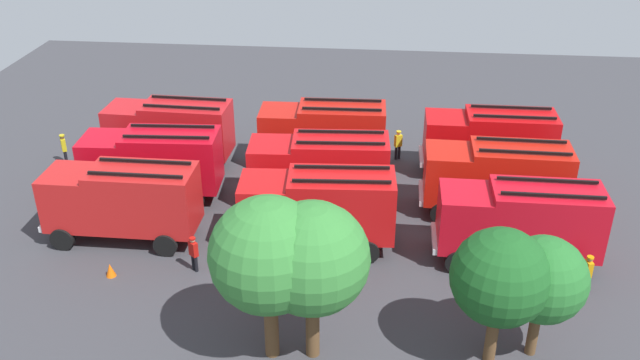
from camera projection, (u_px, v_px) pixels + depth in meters
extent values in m
plane|color=#38383D|center=(320.00, 204.00, 35.77)|extent=(54.70, 54.70, 0.00)
cube|color=red|center=(444.00, 138.00, 37.98)|extent=(2.20, 2.50, 2.60)
cube|color=#8C9EAD|center=(426.00, 133.00, 37.93)|extent=(0.08, 2.13, 1.46)
cube|color=red|center=(509.00, 139.00, 37.61)|extent=(4.80, 2.51, 2.90)
cube|color=black|center=(515.00, 117.00, 36.27)|extent=(4.32, 0.13, 0.12)
cube|color=black|center=(511.00, 107.00, 37.48)|extent=(4.32, 0.13, 0.12)
cube|color=silver|center=(421.00, 156.00, 38.63)|extent=(0.20, 2.38, 0.28)
cylinder|color=black|center=(440.00, 173.00, 37.67)|extent=(1.10, 0.35, 1.10)
cylinder|color=black|center=(437.00, 154.00, 39.78)|extent=(1.10, 0.35, 1.10)
cylinder|color=black|center=(531.00, 177.00, 37.24)|extent=(1.10, 0.35, 1.10)
cylinder|color=black|center=(524.00, 158.00, 39.35)|extent=(1.10, 0.35, 1.10)
cube|color=red|center=(280.00, 131.00, 38.87)|extent=(2.27, 2.56, 2.60)
cube|color=#8C9EAD|center=(261.00, 126.00, 38.79)|extent=(0.14, 2.13, 1.46)
cube|color=red|center=(342.00, 131.00, 38.58)|extent=(4.87, 2.63, 2.90)
cube|color=black|center=(342.00, 109.00, 37.24)|extent=(4.32, 0.24, 0.12)
cube|color=black|center=(343.00, 100.00, 38.46)|extent=(4.32, 0.24, 0.12)
cube|color=silver|center=(260.00, 149.00, 39.48)|extent=(0.26, 2.38, 0.28)
cylinder|color=black|center=(275.00, 165.00, 38.54)|extent=(1.11, 0.38, 1.10)
cylinder|color=black|center=(280.00, 147.00, 40.66)|extent=(1.11, 0.38, 1.10)
cylinder|color=black|center=(362.00, 168.00, 38.24)|extent=(1.11, 0.38, 1.10)
cylinder|color=black|center=(363.00, 149.00, 40.35)|extent=(1.11, 0.38, 1.10)
cube|color=red|center=(129.00, 128.00, 39.33)|extent=(2.29, 2.58, 2.60)
cube|color=#8C9EAD|center=(110.00, 122.00, 39.31)|extent=(0.16, 2.13, 1.46)
cube|color=red|center=(188.00, 128.00, 38.84)|extent=(4.89, 2.68, 2.90)
cube|color=black|center=(181.00, 107.00, 37.51)|extent=(4.32, 0.28, 0.12)
cube|color=black|center=(189.00, 98.00, 38.72)|extent=(4.32, 0.28, 0.12)
cube|color=silver|center=(112.00, 145.00, 40.01)|extent=(0.29, 2.38, 0.28)
cylinder|color=black|center=(121.00, 161.00, 39.02)|extent=(1.11, 0.39, 1.10)
cylinder|color=black|center=(136.00, 143.00, 41.13)|extent=(1.11, 0.39, 1.10)
cylinder|color=black|center=(205.00, 166.00, 38.44)|extent=(1.11, 0.39, 1.10)
cylinder|color=black|center=(216.00, 148.00, 40.54)|extent=(1.11, 0.39, 1.10)
cube|color=red|center=(447.00, 174.00, 34.19)|extent=(2.24, 2.54, 2.60)
cube|color=#8C9EAD|center=(426.00, 167.00, 34.15)|extent=(0.12, 2.13, 1.46)
cube|color=red|center=(519.00, 175.00, 33.76)|extent=(4.84, 2.58, 2.90)
cube|color=black|center=(526.00, 152.00, 32.43)|extent=(4.32, 0.19, 0.12)
cube|color=black|center=(521.00, 140.00, 33.64)|extent=(4.32, 0.19, 0.12)
cube|color=silver|center=(421.00, 193.00, 34.84)|extent=(0.24, 2.38, 0.28)
cylinder|color=black|center=(441.00, 213.00, 33.87)|extent=(1.11, 0.37, 1.10)
cylinder|color=black|center=(439.00, 190.00, 35.98)|extent=(1.11, 0.37, 1.10)
cylinder|color=black|center=(543.00, 219.00, 33.38)|extent=(1.11, 0.37, 1.10)
cylinder|color=black|center=(535.00, 195.00, 35.49)|extent=(1.11, 0.37, 1.10)
cube|color=red|center=(272.00, 167.00, 34.88)|extent=(2.34, 2.62, 2.60)
cube|color=#8C9EAD|center=(251.00, 161.00, 34.77)|extent=(0.20, 2.13, 1.46)
cube|color=red|center=(340.00, 165.00, 34.68)|extent=(4.93, 2.77, 2.90)
cube|color=black|center=(341.00, 143.00, 33.35)|extent=(4.32, 0.37, 0.12)
cube|color=black|center=(341.00, 131.00, 34.56)|extent=(4.32, 0.37, 0.12)
cube|color=silver|center=(249.00, 186.00, 35.46)|extent=(0.34, 2.38, 0.28)
cylinder|color=black|center=(266.00, 205.00, 34.55)|extent=(1.12, 0.41, 1.10)
cylinder|color=black|center=(271.00, 183.00, 36.67)|extent=(1.12, 0.41, 1.10)
cylinder|color=black|center=(364.00, 207.00, 34.37)|extent=(1.12, 0.41, 1.10)
cylinder|color=black|center=(363.00, 184.00, 36.49)|extent=(1.12, 0.41, 1.10)
cube|color=red|center=(106.00, 160.00, 35.53)|extent=(2.32, 2.61, 2.60)
cube|color=#8C9EAD|center=(85.00, 155.00, 35.43)|extent=(0.19, 2.13, 1.46)
cube|color=red|center=(172.00, 159.00, 35.32)|extent=(4.92, 2.74, 2.90)
cube|color=black|center=(166.00, 137.00, 33.98)|extent=(4.32, 0.34, 0.12)
cube|color=black|center=(173.00, 126.00, 35.20)|extent=(4.32, 0.34, 0.12)
cube|color=silver|center=(87.00, 180.00, 36.12)|extent=(0.32, 2.38, 0.28)
cylinder|color=black|center=(99.00, 198.00, 35.20)|extent=(1.12, 0.40, 1.10)
cylinder|color=black|center=(113.00, 176.00, 37.33)|extent=(1.12, 0.40, 1.10)
cylinder|color=black|center=(194.00, 200.00, 35.00)|extent=(1.12, 0.40, 1.10)
cylinder|color=black|center=(203.00, 178.00, 37.12)|extent=(1.12, 0.40, 1.10)
cube|color=red|center=(463.00, 218.00, 30.43)|extent=(2.22, 2.52, 2.60)
cube|color=#8C9EAD|center=(440.00, 210.00, 30.38)|extent=(0.10, 2.13, 1.46)
cube|color=red|center=(545.00, 219.00, 30.03)|extent=(4.82, 2.54, 2.90)
cube|color=black|center=(554.00, 195.00, 28.69)|extent=(4.32, 0.16, 0.12)
cube|color=black|center=(547.00, 180.00, 29.90)|extent=(4.32, 0.16, 0.12)
cube|color=silver|center=(434.00, 238.00, 31.08)|extent=(0.22, 2.38, 0.28)
cylinder|color=black|center=(457.00, 262.00, 30.11)|extent=(1.10, 0.36, 1.10)
cylinder|color=black|center=(454.00, 233.00, 32.22)|extent=(1.10, 0.36, 1.10)
cylinder|color=black|center=(572.00, 269.00, 29.65)|extent=(1.10, 0.36, 1.10)
cylinder|color=black|center=(561.00, 239.00, 31.76)|extent=(1.10, 0.36, 1.10)
cube|color=red|center=(265.00, 206.00, 31.34)|extent=(2.35, 2.63, 2.60)
cube|color=#8C9EAD|center=(241.00, 200.00, 31.23)|extent=(0.21, 2.13, 1.46)
cube|color=red|center=(341.00, 205.00, 31.15)|extent=(4.94, 2.78, 2.90)
cube|color=black|center=(342.00, 181.00, 29.81)|extent=(4.32, 0.38, 0.12)
cube|color=black|center=(342.00, 167.00, 31.03)|extent=(4.32, 0.38, 0.12)
cube|color=silver|center=(240.00, 227.00, 31.91)|extent=(0.34, 2.38, 0.28)
cylinder|color=black|center=(259.00, 249.00, 31.00)|extent=(1.12, 0.42, 1.10)
cylinder|color=black|center=(264.00, 222.00, 33.13)|extent=(1.12, 0.42, 1.10)
cylinder|color=black|center=(367.00, 251.00, 30.84)|extent=(1.12, 0.42, 1.10)
cylinder|color=black|center=(366.00, 224.00, 32.96)|extent=(1.12, 0.42, 1.10)
cube|color=red|center=(72.00, 197.00, 32.08)|extent=(2.21, 2.51, 2.60)
cube|color=#8C9EAD|center=(49.00, 190.00, 32.03)|extent=(0.09, 2.13, 1.46)
cube|color=red|center=(144.00, 198.00, 31.69)|extent=(4.81, 2.52, 2.90)
cube|color=black|center=(135.00, 175.00, 30.35)|extent=(4.32, 0.14, 0.12)
cube|color=black|center=(145.00, 161.00, 31.56)|extent=(4.32, 0.14, 0.12)
cube|color=silver|center=(52.00, 217.00, 32.72)|extent=(0.21, 2.38, 0.28)
cylinder|color=black|center=(63.00, 239.00, 31.76)|extent=(1.10, 0.36, 1.10)
cylinder|color=black|center=(84.00, 213.00, 33.87)|extent=(1.10, 0.36, 1.10)
cylinder|color=black|center=(166.00, 245.00, 31.32)|extent=(1.10, 0.36, 1.10)
cylinder|color=black|center=(180.00, 218.00, 33.43)|extent=(1.10, 0.36, 1.10)
cylinder|color=black|center=(396.00, 153.00, 40.27)|extent=(0.16, 0.16, 0.82)
cylinder|color=black|center=(399.00, 152.00, 40.35)|extent=(0.16, 0.16, 0.82)
cube|color=gold|center=(398.00, 141.00, 39.95)|extent=(0.48, 0.42, 0.71)
sphere|color=beige|center=(399.00, 133.00, 39.73)|extent=(0.23, 0.23, 0.23)
cylinder|color=gold|center=(399.00, 132.00, 39.69)|extent=(0.29, 0.29, 0.07)
cylinder|color=black|center=(586.00, 285.00, 28.87)|extent=(0.16, 0.16, 0.81)
cylinder|color=black|center=(584.00, 282.00, 29.05)|extent=(0.16, 0.16, 0.81)
cube|color=orange|center=(588.00, 269.00, 28.61)|extent=(0.32, 0.46, 0.70)
sphere|color=#9E704C|center=(590.00, 259.00, 28.39)|extent=(0.23, 0.23, 0.23)
cylinder|color=orange|center=(591.00, 257.00, 28.35)|extent=(0.29, 0.29, 0.07)
cylinder|color=black|center=(66.00, 158.00, 39.66)|extent=(0.16, 0.16, 0.84)
cylinder|color=black|center=(66.00, 156.00, 39.83)|extent=(0.16, 0.16, 0.84)
cube|color=gold|center=(63.00, 145.00, 39.38)|extent=(0.43, 0.48, 0.73)
sphere|color=brown|center=(62.00, 137.00, 39.16)|extent=(0.24, 0.24, 0.24)
cylinder|color=gold|center=(62.00, 136.00, 39.11)|extent=(0.30, 0.30, 0.07)
cylinder|color=black|center=(196.00, 264.00, 30.26)|extent=(0.16, 0.16, 0.78)
cylinder|color=black|center=(193.00, 262.00, 30.39)|extent=(0.16, 0.16, 0.78)
cube|color=#B7140F|center=(193.00, 249.00, 29.98)|extent=(0.47, 0.46, 0.68)
sphere|color=tan|center=(192.00, 240.00, 29.77)|extent=(0.22, 0.22, 0.22)
cylinder|color=#B7140F|center=(192.00, 238.00, 29.73)|extent=(0.28, 0.28, 0.07)
cylinder|color=black|center=(323.00, 288.00, 28.70)|extent=(0.16, 0.16, 0.75)
cylinder|color=black|center=(326.00, 290.00, 28.58)|extent=(0.16, 0.16, 0.75)
cube|color=#B7140F|center=(325.00, 275.00, 28.32)|extent=(0.48, 0.44, 0.65)
sphere|color=tan|center=(325.00, 267.00, 28.12)|extent=(0.21, 0.21, 0.21)
cylinder|color=#B7140F|center=(325.00, 265.00, 28.08)|extent=(0.27, 0.27, 0.06)
cylinder|color=brown|center=(533.00, 332.00, 25.34)|extent=(0.40, 0.40, 1.99)
sphere|color=#236628|center=(543.00, 280.00, 24.25)|extent=(3.18, 3.18, 3.18)
cylinder|color=brown|center=(492.00, 336.00, 24.97)|extent=(0.44, 0.44, 2.20)
sphere|color=#19511E|center=(500.00, 277.00, 23.76)|extent=(3.53, 3.53, 3.53)
cylinder|color=brown|center=(313.00, 327.00, 25.16)|extent=(0.51, 0.51, 2.55)
sphere|color=#337A33|center=(312.00, 258.00, 23.76)|extent=(4.08, 4.08, 4.08)
cylinder|color=brown|center=(271.00, 326.00, 25.14)|extent=(0.53, 0.53, 2.63)
sphere|color=#337A33|center=(268.00, 255.00, 23.69)|extent=(4.21, 4.21, 4.21)
cone|color=#F2600C|center=(110.00, 270.00, 29.98)|extent=(0.44, 0.44, 0.63)
cone|color=#F2600C|center=(425.00, 149.00, 40.85)|extent=(0.48, 0.48, 0.69)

